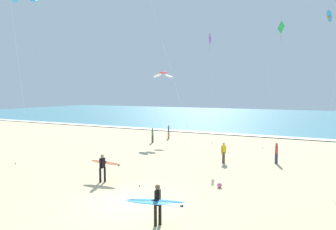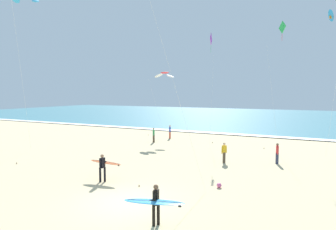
{
  "view_description": "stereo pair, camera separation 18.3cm",
  "coord_description": "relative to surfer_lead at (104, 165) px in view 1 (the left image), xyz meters",
  "views": [
    {
      "loc": [
        7.76,
        -11.64,
        5.41
      ],
      "look_at": [
        -0.26,
        4.99,
        3.98
      ],
      "focal_mm": 30.87,
      "sensor_mm": 36.0,
      "label": 1
    },
    {
      "loc": [
        7.93,
        -11.56,
        5.41
      ],
      "look_at": [
        -0.26,
        4.99,
        3.98
      ],
      "focal_mm": 30.87,
      "sensor_mm": 36.0,
      "label": 2
    }
  ],
  "objects": [
    {
      "name": "ground_plane",
      "position": [
        3.25,
        -2.21,
        -1.04
      ],
      "size": [
        160.0,
        160.0,
        0.0
      ],
      "primitive_type": "plane",
      "color": "#CCB789"
    },
    {
      "name": "ocean_water",
      "position": [
        3.25,
        52.66,
        -1.0
      ],
      "size": [
        160.0,
        60.0,
        0.08
      ],
      "primitive_type": "cube",
      "color": "teal",
      "rests_on": "ground"
    },
    {
      "name": "shoreline_foam",
      "position": [
        3.25,
        22.96,
        -0.96
      ],
      "size": [
        160.0,
        1.62,
        0.01
      ],
      "primitive_type": "cube",
      "color": "white",
      "rests_on": "ocean_water"
    },
    {
      "name": "surfer_lead",
      "position": [
        0.0,
        0.0,
        0.0
      ],
      "size": [
        2.22,
        0.96,
        1.71
      ],
      "color": "black",
      "rests_on": "ground"
    },
    {
      "name": "surfer_trailing",
      "position": [
        5.73,
        -3.95,
        0.01
      ],
      "size": [
        2.53,
        1.22,
        1.71
      ],
      "color": "black",
      "rests_on": "ground"
    },
    {
      "name": "kite_diamond_violet_mid",
      "position": [
        2.23,
        13.83,
        9.17
      ],
      "size": [
        0.53,
        2.7,
        11.24
      ],
      "color": "purple",
      "rests_on": "ground"
    },
    {
      "name": "kite_diamond_emerald_far",
      "position": [
        8.73,
        13.04,
        9.38
      ],
      "size": [
        1.87,
        2.5,
        11.5
      ],
      "color": "green",
      "rests_on": "ground"
    },
    {
      "name": "kite_arc_scarlet_high",
      "position": [
        -4.33,
        16.68,
        6.44
      ],
      "size": [
        3.78,
        2.88,
        7.84
      ],
      "color": "white",
      "rests_on": "ground"
    },
    {
      "name": "kite_delta_cobalt_distant",
      "position": [
        12.47,
        13.32,
        10.48
      ],
      "size": [
        1.14,
        3.07,
        12.11
      ],
      "color": "#2D99DB",
      "rests_on": "ground"
    },
    {
      "name": "bystander_red_top",
      "position": [
        9.04,
        9.28,
        -0.23
      ],
      "size": [
        0.23,
        0.49,
        1.59
      ],
      "color": "#2D334C",
      "rests_on": "ground"
    },
    {
      "name": "bystander_green_top",
      "position": [
        -4.0,
        13.38,
        -0.23
      ],
      "size": [
        0.29,
        0.46,
        1.59
      ],
      "color": "#4C3D2D",
      "rests_on": "ground"
    },
    {
      "name": "bystander_yellow_top",
      "position": [
        5.35,
        7.73,
        -0.23
      ],
      "size": [
        0.33,
        0.43,
        1.59
      ],
      "color": "#4C3D2D",
      "rests_on": "ground"
    },
    {
      "name": "bystander_blue_top",
      "position": [
        -3.6,
        16.59,
        -0.23
      ],
      "size": [
        0.32,
        0.44,
        1.59
      ],
      "color": "#D8593F",
      "rests_on": "ground"
    },
    {
      "name": "beach_ball",
      "position": [
        6.67,
        1.92,
        -0.9
      ],
      "size": [
        0.28,
        0.28,
        0.28
      ],
      "primitive_type": "sphere",
      "color": "pink",
      "rests_on": "ground"
    }
  ]
}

